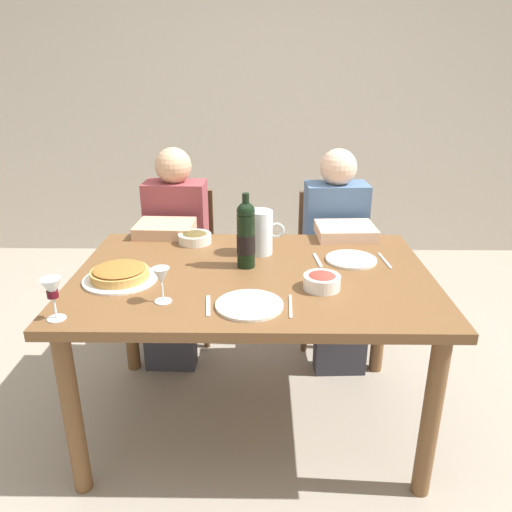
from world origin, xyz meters
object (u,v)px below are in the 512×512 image
dinner_plate_left_setting (351,260)px  chair_right (329,256)px  wine_glass_right_diner (161,278)px  dinner_plate_right_setting (249,305)px  wine_bottle (246,235)px  diner_left (174,249)px  diner_right (337,252)px  olive_bowl (195,237)px  wine_glass_left_diner (52,290)px  baked_tart (120,274)px  chair_left (183,254)px  dining_table (253,292)px  salad_bowl (322,281)px  water_pitcher (260,235)px

dinner_plate_left_setting → chair_right: bearing=89.4°
wine_glass_right_diner → dinner_plate_right_setting: 0.34m
wine_bottle → diner_left: bearing=125.7°
diner_right → diner_left: bearing=-4.4°
diner_left → diner_right: size_ratio=1.00×
olive_bowl → wine_glass_left_diner: wine_glass_left_diner is taller
baked_tart → chair_right: size_ratio=0.34×
wine_bottle → diner_left: diner_left is taller
baked_tart → olive_bowl: size_ratio=1.86×
chair_right → diner_right: diner_right is taller
diner_left → chair_right: 0.93m
wine_bottle → chair_left: bearing=116.8°
wine_bottle → chair_left: (-0.42, 0.83, -0.41)m
dining_table → wine_bottle: (-0.03, 0.07, 0.24)m
wine_bottle → dinner_plate_right_setting: wine_bottle is taller
dining_table → wine_glass_left_diner: 0.81m
wine_bottle → diner_left: 0.78m
salad_bowl → wine_glass_left_diner: size_ratio=0.95×
water_pitcher → diner_left: size_ratio=0.18×
water_pitcher → salad_bowl: 0.46m
dinner_plate_left_setting → water_pitcher: bearing=167.2°
wine_glass_right_diner → wine_glass_left_diner: bearing=-158.2°
salad_bowl → diner_left: size_ratio=0.13×
baked_tart → wine_glass_left_diner: (-0.13, -0.33, 0.08)m
water_pitcher → diner_right: diner_right is taller
wine_glass_left_diner → chair_left: bearing=80.2°
wine_glass_right_diner → diner_left: (-0.13, 0.94, -0.24)m
diner_left → chair_right: (0.90, 0.21, -0.12)m
wine_glass_left_diner → diner_right: size_ratio=0.13×
wine_glass_right_diner → diner_right: bearing=49.2°
olive_bowl → dinner_plate_left_setting: size_ratio=0.71×
olive_bowl → wine_glass_right_diner: bearing=-93.3°
diner_left → chair_left: bearing=-89.6°
olive_bowl → diner_left: diner_left is taller
salad_bowl → dinner_plate_right_setting: salad_bowl is taller
water_pitcher → wine_glass_left_diner: bearing=-137.5°
dinner_plate_right_setting → diner_left: bearing=114.8°
olive_bowl → chair_left: (-0.16, 0.53, -0.29)m
water_pitcher → salad_bowl: (0.24, -0.38, -0.06)m
salad_bowl → olive_bowl: size_ratio=0.90×
water_pitcher → dinner_plate_right_setting: water_pitcher is taller
dining_table → wine_glass_left_diner: size_ratio=9.84×
diner_right → baked_tart: bearing=33.2°
dinner_plate_right_setting → water_pitcher: bearing=86.1°
baked_tart → wine_glass_right_diner: bearing=-42.1°
wine_bottle → diner_left: (-0.42, 0.59, -0.29)m
salad_bowl → dinner_plate_left_setting: bearing=60.5°
diner_right → salad_bowl: bearing=74.4°
dinner_plate_left_setting → wine_bottle: bearing=-171.7°
dining_table → salad_bowl: salad_bowl is taller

